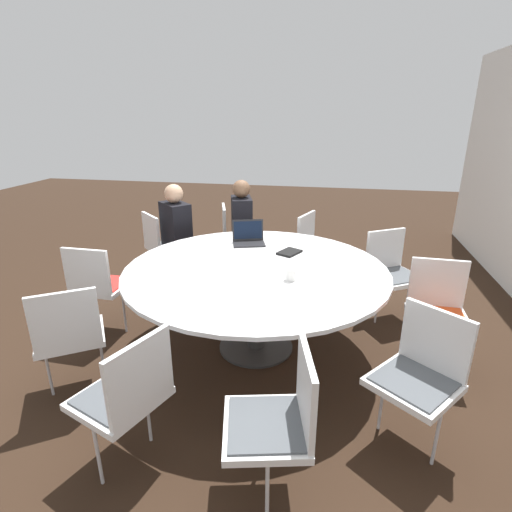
{
  "coord_description": "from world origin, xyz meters",
  "views": [
    {
      "loc": [
        2.95,
        0.57,
        1.93
      ],
      "look_at": [
        0.0,
        0.0,
        0.85
      ],
      "focal_mm": 28.0,
      "sensor_mm": 36.0,
      "label": 1
    }
  ],
  "objects": [
    {
      "name": "coffee_cup",
      "position": [
        0.2,
        0.3,
        0.79
      ],
      "size": [
        0.09,
        0.09,
        0.09
      ],
      "color": "white",
      "rests_on": "conference_table"
    },
    {
      "name": "chair_8",
      "position": [
        -0.8,
        1.17,
        0.52
      ],
      "size": [
        0.59,
        0.59,
        0.87
      ],
      "rotation": [
        0.0,
        0.0,
        11.54
      ],
      "color": "white",
      "rests_on": "ground_plane"
    },
    {
      "name": "person_0",
      "position": [
        -1.42,
        -0.43,
        0.71
      ],
      "size": [
        0.41,
        0.33,
        1.22
      ],
      "rotation": [
        0.0,
        0.0,
        6.59
      ],
      "color": "black",
      "rests_on": "ground_plane"
    },
    {
      "name": "laptop",
      "position": [
        -0.62,
        -0.19,
        0.8
      ],
      "size": [
        0.3,
        0.35,
        0.21
      ],
      "rotation": [
        0.0,
        0.0,
        1.87
      ],
      "color": "#232326",
      "rests_on": "conference_table"
    },
    {
      "name": "ground_plane",
      "position": [
        0.0,
        0.0,
        0.0
      ],
      "size": [
        16.0,
        16.0,
        0.0
      ],
      "primitive_type": "plane",
      "color": "black"
    },
    {
      "name": "chair_9",
      "position": [
        -1.35,
        0.43,
        0.52
      ],
      "size": [
        0.56,
        0.55,
        0.87
      ],
      "rotation": [
        0.0,
        0.0,
        12.21
      ],
      "color": "white",
      "rests_on": "ground_plane"
    },
    {
      "name": "chair_0",
      "position": [
        -1.62,
        -0.58,
        0.52
      ],
      "size": [
        0.55,
        0.53,
        0.87
      ],
      "rotation": [
        0.0,
        0.0,
        6.59
      ],
      "color": "white",
      "rests_on": "ground_plane"
    },
    {
      "name": "chair_7",
      "position": [
        -0.01,
        1.42,
        0.52
      ],
      "size": [
        0.44,
        0.46,
        0.87
      ],
      "rotation": [
        0.0,
        0.0,
        10.96
      ],
      "color": "white",
      "rests_on": "ground_plane"
    },
    {
      "name": "conference_table",
      "position": [
        0.0,
        0.0,
        0.66
      ],
      "size": [
        2.12,
        2.12,
        0.75
      ],
      "color": "#333333",
      "rests_on": "ground_plane"
    },
    {
      "name": "person_1",
      "position": [
        -1.02,
        -1.07,
        0.71
      ],
      "size": [
        0.41,
        0.41,
        1.22
      ],
      "rotation": [
        0.0,
        0.0,
        7.11
      ],
      "color": "black",
      "rests_on": "ground_plane"
    },
    {
      "name": "spiral_notebook",
      "position": [
        -0.4,
        0.23,
        0.76
      ],
      "size": [
        0.26,
        0.23,
        0.02
      ],
      "color": "black",
      "rests_on": "conference_table"
    },
    {
      "name": "chair_6",
      "position": [
        0.84,
        1.14,
        0.52
      ],
      "size": [
        0.6,
        0.61,
        0.87
      ],
      "rotation": [
        0.0,
        0.0,
        10.31
      ],
      "color": "white",
      "rests_on": "ground_plane"
    },
    {
      "name": "chair_3",
      "position": [
        0.84,
        -1.14,
        0.52
      ],
      "size": [
        0.59,
        0.6,
        0.87
      ],
      "rotation": [
        0.0,
        0.0,
        8.44
      ],
      "color": "white",
      "rests_on": "ground_plane"
    },
    {
      "name": "chair_1",
      "position": [
        -1.12,
        -1.3,
        0.52
      ],
      "size": [
        0.61,
        0.61,
        0.87
      ],
      "rotation": [
        0.0,
        0.0,
        7.11
      ],
      "color": "white",
      "rests_on": "ground_plane"
    },
    {
      "name": "chair_5",
      "position": [
        1.37,
        0.38,
        0.52
      ],
      "size": [
        0.52,
        0.51,
        0.87
      ],
      "rotation": [
        0.0,
        0.0,
        9.65
      ],
      "color": "white",
      "rests_on": "ground_plane"
    },
    {
      "name": "chair_4",
      "position": [
        1.35,
        -0.45,
        0.52
      ],
      "size": [
        0.56,
        0.55,
        0.87
      ],
      "rotation": [
        0.0,
        0.0,
        9.06
      ],
      "color": "white",
      "rests_on": "ground_plane"
    },
    {
      "name": "chair_2",
      "position": [
        0.04,
        -1.42,
        0.52
      ],
      "size": [
        0.43,
        0.45,
        0.87
      ],
      "rotation": [
        0.0,
        0.0,
        7.83
      ],
      "color": "white",
      "rests_on": "ground_plane"
    }
  ]
}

